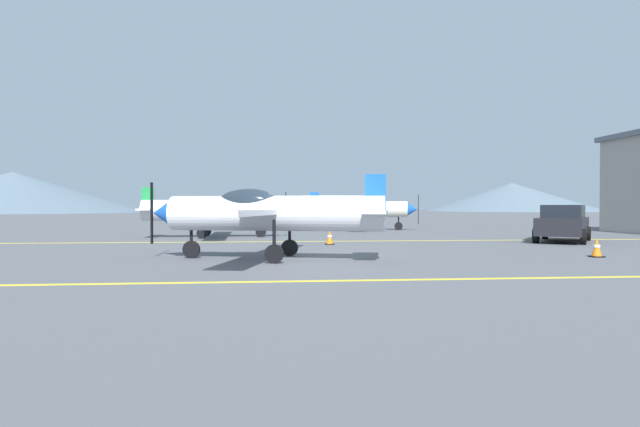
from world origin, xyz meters
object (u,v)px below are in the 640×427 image
at_px(airplane_near, 267,212).
at_px(traffic_cone_front, 597,248).
at_px(airplane_far, 362,209).
at_px(car_sedan, 563,223).
at_px(airplane_mid, 214,209).
at_px(traffic_cone_side, 330,238).

relative_size(airplane_near, traffic_cone_front, 13.98).
bearing_deg(airplane_far, car_sedan, -60.02).
relative_size(airplane_near, airplane_mid, 1.00).
relative_size(airplane_mid, airplane_far, 1.00).
height_order(airplane_near, traffic_cone_front, airplane_near).
xyz_separation_m(airplane_near, traffic_cone_side, (2.49, 5.60, -1.11)).
bearing_deg(traffic_cone_side, airplane_far, 74.11).
distance_m(airplane_near, car_sedan, 14.38).
bearing_deg(car_sedan, airplane_near, -153.89).
distance_m(airplane_near, airplane_far, 19.15).
xyz_separation_m(traffic_cone_front, traffic_cone_side, (-7.60, 5.90, 0.00)).
bearing_deg(traffic_cone_side, airplane_near, -114.00).
bearing_deg(airplane_mid, traffic_cone_front, -41.15).
relative_size(airplane_mid, traffic_cone_front, 14.02).
bearing_deg(traffic_cone_front, car_sedan, 67.00).
xyz_separation_m(airplane_mid, traffic_cone_side, (5.24, -5.32, -1.11)).
height_order(airplane_near, traffic_cone_side, airplane_near).
relative_size(airplane_far, traffic_cone_front, 14.01).
distance_m(airplane_mid, car_sedan, 16.32).
relative_size(airplane_mid, car_sedan, 1.82).
bearing_deg(airplane_mid, airplane_far, 39.45).
xyz_separation_m(airplane_mid, airplane_far, (8.82, 7.25, 0.00)).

